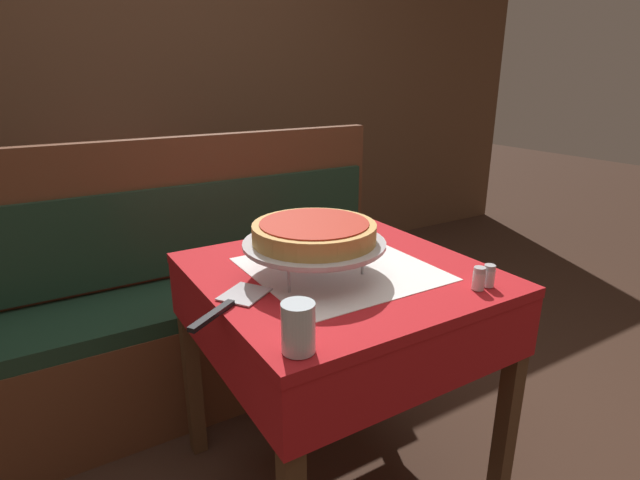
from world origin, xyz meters
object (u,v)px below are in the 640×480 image
object	(u,v)px
deep_dish_pizza	(314,232)
booth_bench	(206,318)
pizza_pan_stand	(314,245)
condiment_caddy	(148,174)
dining_table_rear	(136,203)
pepper_shaker	(489,276)
water_glass_near	(298,327)
dining_table_front	(339,305)
salt_shaker	(479,278)
pizza_server	(231,303)

from	to	relation	value
deep_dish_pizza	booth_bench	bearing A→B (deg)	98.46
pizza_pan_stand	condiment_caddy	world-z (taller)	condiment_caddy
dining_table_rear	pizza_pan_stand	world-z (taller)	pizza_pan_stand
deep_dish_pizza	pepper_shaker	bearing A→B (deg)	-41.14
water_glass_near	condiment_caddy	size ratio (longest dim) A/B	0.66
dining_table_front	deep_dish_pizza	world-z (taller)	deep_dish_pizza
dining_table_front	pepper_shaker	size ratio (longest dim) A/B	13.15
dining_table_front	water_glass_near	world-z (taller)	water_glass_near
dining_table_rear	salt_shaker	world-z (taller)	salt_shaker
dining_table_front	salt_shaker	distance (m)	0.42
condiment_caddy	water_glass_near	bearing A→B (deg)	-94.45
pizza_pan_stand	deep_dish_pizza	world-z (taller)	deep_dish_pizza
water_glass_near	salt_shaker	bearing A→B (deg)	2.27
pizza_pan_stand	condiment_caddy	size ratio (longest dim) A/B	2.45
pizza_server	dining_table_front	bearing A→B (deg)	9.10
dining_table_front	pizza_server	world-z (taller)	pizza_server
dining_table_rear	salt_shaker	distance (m)	1.94
dining_table_rear	booth_bench	xyz separation A→B (m)	(0.07, -0.84, -0.32)
pizza_pan_stand	water_glass_near	bearing A→B (deg)	-125.37
pepper_shaker	condiment_caddy	world-z (taller)	condiment_caddy
pizza_server	water_glass_near	bearing A→B (deg)	-82.17
booth_bench	condiment_caddy	bearing A→B (deg)	88.90
dining_table_rear	pepper_shaker	size ratio (longest dim) A/B	12.36
dining_table_front	dining_table_rear	xyz separation A→B (m)	(-0.26, 1.56, 0.01)
water_glass_near	salt_shaker	distance (m)	0.56
dining_table_front	pizza_server	xyz separation A→B (m)	(-0.36, -0.06, 0.12)
pizza_pan_stand	condiment_caddy	distance (m)	1.57
pizza_pan_stand	water_glass_near	distance (m)	0.41
water_glass_near	condiment_caddy	distance (m)	1.90
dining_table_front	deep_dish_pizza	distance (m)	0.26
pizza_pan_stand	deep_dish_pizza	xyz separation A→B (m)	(-0.00, 0.00, 0.04)
dining_table_rear	deep_dish_pizza	xyz separation A→B (m)	(0.17, -1.56, 0.24)
booth_bench	pizza_pan_stand	size ratio (longest dim) A/B	4.41
pizza_pan_stand	pepper_shaker	bearing A→B (deg)	-41.14
water_glass_near	pepper_shaker	bearing A→B (deg)	2.12
booth_bench	pepper_shaker	bearing A→B (deg)	-65.66
pizza_pan_stand	water_glass_near	xyz separation A→B (m)	(-0.24, -0.33, -0.04)
pizza_server	pepper_shaker	size ratio (longest dim) A/B	4.36
pizza_server	water_glass_near	world-z (taller)	water_glass_near
salt_shaker	condiment_caddy	xyz separation A→B (m)	(-0.41, 1.87, 0.00)
water_glass_near	pepper_shaker	world-z (taller)	water_glass_near
dining_table_rear	water_glass_near	xyz separation A→B (m)	(-0.06, -1.89, 0.17)
dining_table_front	pepper_shaker	xyz separation A→B (m)	(0.27, -0.31, 0.15)
salt_shaker	pizza_server	bearing A→B (deg)	156.77
pizza_pan_stand	dining_table_rear	bearing A→B (deg)	96.33
water_glass_near	dining_table_front	bearing A→B (deg)	45.89
booth_bench	deep_dish_pizza	size ratio (longest dim) A/B	5.13
pizza_pan_stand	pepper_shaker	world-z (taller)	pizza_pan_stand
condiment_caddy	dining_table_front	bearing A→B (deg)	-83.55
booth_bench	deep_dish_pizza	xyz separation A→B (m)	(0.11, -0.71, 0.55)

